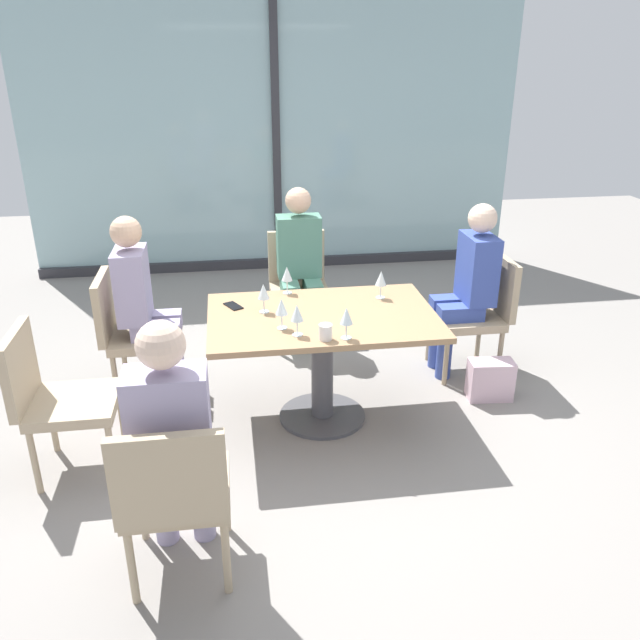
{
  "coord_description": "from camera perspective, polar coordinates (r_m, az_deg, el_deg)",
  "views": [
    {
      "loc": [
        -0.54,
        -3.58,
        2.24
      ],
      "look_at": [
        0.0,
        0.1,
        0.65
      ],
      "focal_mm": 36.01,
      "sensor_mm": 36.0,
      "label": 1
    }
  ],
  "objects": [
    {
      "name": "wine_glass_5",
      "position": [
        4.16,
        5.45,
        3.66
      ],
      "size": [
        0.07,
        0.07,
        0.18
      ],
      "color": "silver",
      "rests_on": "dining_table_main"
    },
    {
      "name": "person_front_left",
      "position": [
        2.87,
        -13.01,
        -9.99
      ],
      "size": [
        0.34,
        0.39,
        1.26
      ],
      "color": "#9E93B7",
      "rests_on": "ground_plane"
    },
    {
      "name": "chair_side_end",
      "position": [
        3.81,
        -22.57,
        -6.02
      ],
      "size": [
        0.5,
        0.46,
        0.87
      ],
      "color": "tan",
      "rests_on": "ground_plane"
    },
    {
      "name": "chair_far_left",
      "position": [
        4.5,
        -16.53,
        -0.68
      ],
      "size": [
        0.5,
        0.46,
        0.87
      ],
      "color": "tan",
      "rests_on": "ground_plane"
    },
    {
      "name": "wine_glass_2",
      "position": [
        3.55,
        2.37,
        0.3
      ],
      "size": [
        0.07,
        0.07,
        0.18
      ],
      "color": "silver",
      "rests_on": "dining_table_main"
    },
    {
      "name": "person_near_window",
      "position": [
        5.03,
        -1.8,
        5.29
      ],
      "size": [
        0.34,
        0.39,
        1.26
      ],
      "color": "#4C7F6B",
      "rests_on": "ground_plane"
    },
    {
      "name": "dining_table_main",
      "position": [
        3.99,
        0.21,
        -1.75
      ],
      "size": [
        1.39,
        0.92,
        0.73
      ],
      "color": "#997551",
      "rests_on": "ground_plane"
    },
    {
      "name": "person_far_left",
      "position": [
        4.41,
        -15.42,
        1.82
      ],
      "size": [
        0.39,
        0.34,
        1.26
      ],
      "color": "#9E93B7",
      "rests_on": "ground_plane"
    },
    {
      "name": "person_far_right",
      "position": [
        4.68,
        13.02,
        3.3
      ],
      "size": [
        0.39,
        0.34,
        1.26
      ],
      "color": "#384C9E",
      "rests_on": "ground_plane"
    },
    {
      "name": "window_wall_backdrop",
      "position": [
        6.88,
        -3.9,
        14.47
      ],
      "size": [
        5.05,
        0.1,
        2.7
      ],
      "color": "#94B7BC",
      "rests_on": "ground_plane"
    },
    {
      "name": "chair_front_left",
      "position": [
        2.9,
        -12.78,
        -14.55
      ],
      "size": [
        0.46,
        0.5,
        0.87
      ],
      "color": "tan",
      "rests_on": "ground_plane"
    },
    {
      "name": "wine_glass_4",
      "position": [
        4.23,
        -2.96,
        4.07
      ],
      "size": [
        0.07,
        0.07,
        0.18
      ],
      "color": "silver",
      "rests_on": "dining_table_main"
    },
    {
      "name": "ground_plane",
      "position": [
        4.26,
        0.2,
        -8.6
      ],
      "size": [
        12.0,
        12.0,
        0.0
      ],
      "primitive_type": "plane",
      "color": "gray"
    },
    {
      "name": "cell_phone_on_table",
      "position": [
        4.08,
        -7.72,
        1.25
      ],
      "size": [
        0.13,
        0.16,
        0.01
      ],
      "primitive_type": "cube",
      "rotation": [
        0.0,
        0.0,
        0.48
      ],
      "color": "black",
      "rests_on": "dining_table_main"
    },
    {
      "name": "wine_glass_3",
      "position": [
        3.68,
        -3.44,
        1.13
      ],
      "size": [
        0.07,
        0.07,
        0.18
      ],
      "color": "silver",
      "rests_on": "dining_table_main"
    },
    {
      "name": "chair_near_window",
      "position": [
        5.2,
        -1.92,
        3.52
      ],
      "size": [
        0.46,
        0.51,
        0.87
      ],
      "color": "tan",
      "rests_on": "ground_plane"
    },
    {
      "name": "coffee_cup",
      "position": [
        3.57,
        0.49,
        -1.08
      ],
      "size": [
        0.08,
        0.08,
        0.09
      ],
      "primitive_type": "cylinder",
      "color": "white",
      "rests_on": "dining_table_main"
    },
    {
      "name": "wine_glass_1",
      "position": [
        3.92,
        -5.05,
        2.49
      ],
      "size": [
        0.07,
        0.07,
        0.18
      ],
      "color": "silver",
      "rests_on": "dining_table_main"
    },
    {
      "name": "handbag_1",
      "position": [
        4.29,
        -15.18,
        -7.04
      ],
      "size": [
        0.31,
        0.18,
        0.28
      ],
      "primitive_type": "cube",
      "rotation": [
        0.0,
        0.0,
        -0.07
      ],
      "color": "beige",
      "rests_on": "ground_plane"
    },
    {
      "name": "wine_glass_0",
      "position": [
        3.59,
        -2.06,
        0.56
      ],
      "size": [
        0.07,
        0.07,
        0.18
      ],
      "color": "silver",
      "rests_on": "dining_table_main"
    },
    {
      "name": "chair_far_right",
      "position": [
        4.79,
        14.03,
        1.06
      ],
      "size": [
        0.5,
        0.46,
        0.87
      ],
      "color": "tan",
      "rests_on": "ground_plane"
    },
    {
      "name": "handbag_0",
      "position": [
        4.56,
        14.89,
        -5.16
      ],
      "size": [
        0.31,
        0.19,
        0.28
      ],
      "primitive_type": "cube",
      "rotation": [
        0.0,
        0.0,
        -0.09
      ],
      "color": "beige",
      "rests_on": "ground_plane"
    }
  ]
}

